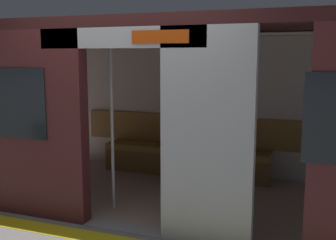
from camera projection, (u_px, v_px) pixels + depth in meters
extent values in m
plane|color=gray|center=(124.00, 228.00, 4.26)|extent=(60.00, 60.00, 0.00)
cube|color=yellow|center=(111.00, 240.00, 3.98)|extent=(8.00, 0.24, 0.01)
cube|color=#ADAFB5|center=(207.00, 138.00, 3.77)|extent=(0.88, 0.12, 2.06)
cube|color=black|center=(207.00, 112.00, 3.72)|extent=(0.49, 0.02, 0.55)
cube|color=black|center=(4.00, 103.00, 4.47)|extent=(1.10, 0.02, 0.76)
cube|color=#ADAFB5|center=(121.00, 38.00, 3.95)|extent=(1.76, 0.16, 0.20)
cube|color=#BF3F0C|center=(160.00, 37.00, 3.71)|extent=(0.56, 0.02, 0.12)
cube|color=#351515|center=(165.00, 29.00, 5.03)|extent=(6.40, 2.54, 0.12)
cube|color=gray|center=(165.00, 193.00, 5.36)|extent=(6.08, 2.38, 0.01)
cube|color=silver|center=(192.00, 105.00, 6.30)|extent=(6.08, 0.10, 2.06)
cube|color=olive|center=(191.00, 130.00, 6.30)|extent=(3.52, 0.06, 0.45)
cube|color=white|center=(165.00, 36.00, 5.04)|extent=(4.48, 0.16, 0.03)
cube|color=gray|center=(124.00, 228.00, 4.26)|extent=(0.88, 0.19, 0.01)
cube|color=olive|center=(187.00, 150.00, 6.14)|extent=(2.53, 0.44, 0.09)
cube|color=brown|center=(182.00, 167.00, 5.99)|extent=(2.53, 0.04, 0.34)
cube|color=#CC5933|center=(195.00, 131.00, 6.03)|extent=(0.40, 0.25, 0.50)
sphere|color=tan|center=(195.00, 108.00, 5.97)|extent=(0.21, 0.21, 0.21)
sphere|color=#997F59|center=(195.00, 106.00, 5.98)|extent=(0.19, 0.19, 0.19)
cylinder|color=#CC5933|center=(210.00, 130.00, 5.93)|extent=(0.08, 0.08, 0.44)
cylinder|color=#CC5933|center=(179.00, 129.00, 6.05)|extent=(0.08, 0.08, 0.44)
cylinder|color=#38334C|center=(198.00, 148.00, 5.84)|extent=(0.17, 0.41, 0.14)
cylinder|color=#38334C|center=(186.00, 147.00, 5.89)|extent=(0.17, 0.41, 0.14)
cylinder|color=#38334C|center=(195.00, 168.00, 5.69)|extent=(0.10, 0.10, 0.39)
cylinder|color=#38334C|center=(183.00, 167.00, 5.74)|extent=(0.10, 0.10, 0.39)
cube|color=black|center=(195.00, 183.00, 5.68)|extent=(0.12, 0.23, 0.06)
cube|color=black|center=(182.00, 182.00, 5.72)|extent=(0.12, 0.23, 0.06)
cube|color=brown|center=(222.00, 144.00, 5.95)|extent=(0.26, 0.14, 0.17)
cube|color=#472718|center=(220.00, 145.00, 5.88)|extent=(0.02, 0.01, 0.14)
cube|color=silver|center=(174.00, 145.00, 6.19)|extent=(0.20, 0.25, 0.03)
cylinder|color=silver|center=(112.00, 123.00, 4.68)|extent=(0.04, 0.04, 2.04)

